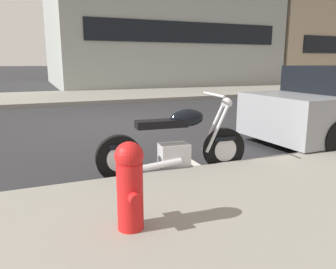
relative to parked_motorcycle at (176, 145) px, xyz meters
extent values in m
plane|color=#28282B|center=(0.47, 4.06, -0.42)|extent=(260.00, 260.00, 0.00)
cube|color=gray|center=(12.47, 10.67, -0.35)|extent=(120.00, 5.00, 0.14)
cube|color=silver|center=(0.47, 0.55, -0.42)|extent=(0.12, 2.20, 0.01)
cylinder|color=black|center=(0.72, -0.06, -0.12)|extent=(0.61, 0.16, 0.61)
cylinder|color=silver|center=(0.72, -0.06, -0.12)|extent=(0.34, 0.15, 0.33)
cylinder|color=black|center=(-0.77, 0.07, -0.12)|extent=(0.61, 0.16, 0.61)
cylinder|color=silver|center=(-0.77, 0.07, -0.12)|extent=(0.34, 0.15, 0.33)
cube|color=silver|center=(-0.02, 0.01, -0.13)|extent=(0.42, 0.29, 0.30)
cube|color=black|center=(-0.20, 0.02, 0.30)|extent=(0.70, 0.28, 0.10)
ellipsoid|color=black|center=(0.16, -0.01, 0.36)|extent=(0.50, 0.28, 0.24)
cube|color=black|center=(-0.72, 0.06, 0.05)|extent=(0.37, 0.21, 0.06)
cube|color=black|center=(0.70, -0.06, 0.05)|extent=(0.33, 0.19, 0.06)
cylinder|color=silver|center=(0.58, 0.03, 0.20)|extent=(0.34, 0.07, 0.65)
cylinder|color=silver|center=(0.57, -0.11, 0.20)|extent=(0.34, 0.07, 0.65)
cylinder|color=silver|center=(0.54, -0.04, 0.66)|extent=(0.09, 0.62, 0.04)
sphere|color=silver|center=(0.74, -0.06, 0.54)|extent=(0.15, 0.15, 0.15)
cylinder|color=silver|center=(-0.33, -0.11, -0.22)|extent=(0.71, 0.15, 0.16)
cylinder|color=black|center=(2.68, 1.39, -0.11)|extent=(0.63, 0.24, 0.62)
cylinder|color=black|center=(2.73, -0.19, -0.11)|extent=(0.63, 0.24, 0.62)
cylinder|color=red|center=(-1.08, -1.48, 0.01)|extent=(0.22, 0.22, 0.57)
sphere|color=red|center=(-1.08, -1.48, 0.35)|extent=(0.24, 0.24, 0.24)
cylinder|color=red|center=(-1.08, -1.34, 0.04)|extent=(0.10, 0.08, 0.10)
cylinder|color=red|center=(-1.08, -1.62, 0.04)|extent=(0.10, 0.08, 0.10)
cube|color=black|center=(6.53, 12.94, 2.66)|extent=(11.21, 0.06, 1.10)
cube|color=tan|center=(21.17, 18.60, 5.57)|extent=(15.40, 11.26, 11.98)
camera|label=1|loc=(-1.80, -4.00, 1.10)|focal=35.73mm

